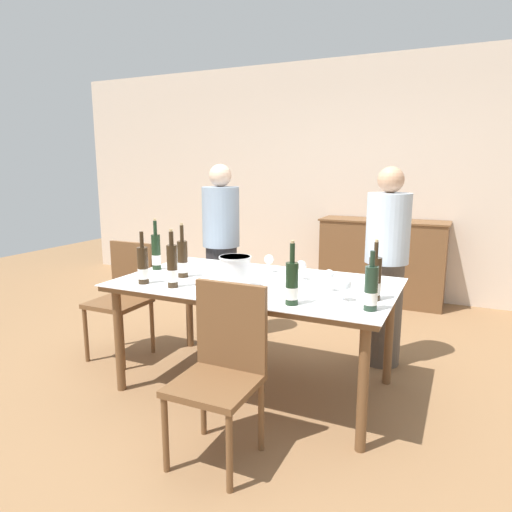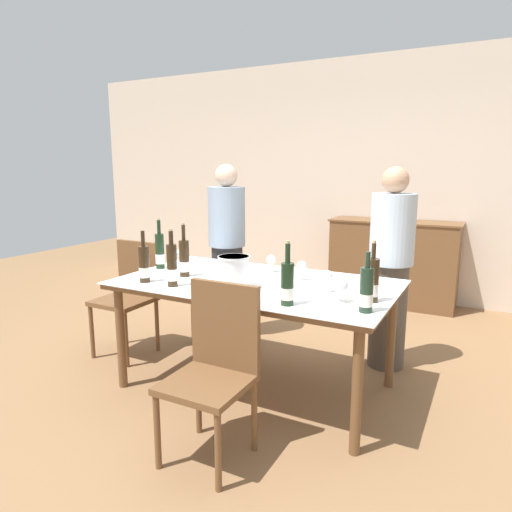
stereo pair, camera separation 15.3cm
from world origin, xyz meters
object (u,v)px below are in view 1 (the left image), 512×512
Objects in this scene: wine_bottle_0 at (371,290)px; chair_left_end at (125,291)px; sideboard_cabinet at (382,261)px; wine_bottle_4 at (183,260)px; wine_bottle_2 at (156,252)px; chair_near_front at (222,361)px; wine_glass_4 at (329,276)px; wine_bottle_1 at (143,266)px; wine_glass_0 at (301,267)px; wine_bottle_5 at (375,280)px; wine_glass_2 at (344,285)px; person_host at (221,253)px; ice_bucket at (235,271)px; wine_glass_3 at (177,255)px; person_guest_left at (386,268)px; dining_table at (256,291)px; wine_glass_1 at (269,260)px; wine_bottle_6 at (292,284)px; wine_bottle_3 at (172,267)px.

chair_left_end is at bearing 169.15° from wine_bottle_0.
wine_bottle_4 reaches higher than sideboard_cabinet.
wine_bottle_2 is 1.34m from chair_near_front.
wine_bottle_4 reaches higher than wine_glass_4.
wine_bottle_2 is (-0.18, 0.39, 0.01)m from wine_bottle_1.
wine_glass_0 is at bearing 19.11° from wine_bottle_4.
wine_bottle_5 reaches higher than chair_near_front.
chair_left_end reaches higher than wine_glass_2.
wine_bottle_4 is 0.25× the size of person_host.
wine_glass_0 is at bearing 7.60° from wine_bottle_2.
wine_glass_0 is at bearing 50.88° from ice_bucket.
wine_bottle_1 is 2.54× the size of wine_glass_3.
wine_bottle_5 is (0.87, 0.11, 0.01)m from ice_bucket.
person_guest_left reaches higher than sideboard_cabinet.
wine_bottle_0 is 0.89m from chair_near_front.
wine_bottle_5 reaches higher than wine_bottle_1.
wine_bottle_0 is at bearing -20.39° from dining_table.
person_host reaches higher than wine_glass_3.
person_guest_left is at bearing 46.90° from dining_table.
wine_bottle_1 is 2.56× the size of wine_glass_0.
wine_bottle_0 is at bearing -35.48° from wine_glass_1.
wine_glass_2 is at bearing -16.60° from dining_table.
wine_glass_0 is (-0.57, 0.49, -0.02)m from wine_bottle_0.
chair_left_end is (-0.56, 0.45, -0.35)m from wine_bottle_1.
wine_glass_1 is at bearing 10.64° from chair_left_end.
wine_glass_2 is 0.83m from chair_near_front.
sideboard_cabinet is at bearing 69.67° from wine_bottle_4.
wine_bottle_0 is 1.89m from person_host.
person_host is at bearing 119.14° from chair_near_front.
sideboard_cabinet is 2.88m from wine_bottle_0.
dining_table is at bearing -3.99° from chair_left_end.
wine_bottle_6 reaches higher than wine_bottle_0.
sideboard_cabinet reaches higher than chair_near_front.
wine_glass_2 is at bearing -14.92° from wine_glass_3.
ice_bucket is 0.59× the size of wine_bottle_1.
ice_bucket is 0.69m from chair_near_front.
wine_bottle_5 is (1.25, 0.26, -0.01)m from wine_bottle_3.
person_host reaches higher than wine_glass_2.
ice_bucket reaches higher than dining_table.
sideboard_cabinet is 2.79m from ice_bucket.
wine_bottle_2 is at bearing -8.55° from chair_left_end.
chair_near_front is (0.19, -1.07, -0.34)m from wine_glass_1.
wine_glass_4 is at bearing 19.13° from wine_bottle_3.
wine_bottle_0 is at bearing -84.88° from wine_bottle_5.
person_guest_left reaches higher than wine_bottle_2.
wine_bottle_0 is 2.35× the size of wine_glass_2.
wine_bottle_6 is at bearing -17.48° from wine_bottle_4.
sideboard_cabinet is 1.51× the size of chair_left_end.
chair_near_front is at bearing -34.37° from wine_bottle_3.
wine_bottle_4 reaches higher than wine_glass_3.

